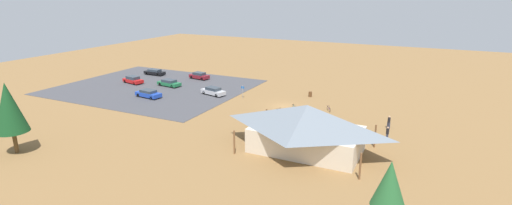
{
  "coord_description": "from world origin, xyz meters",
  "views": [
    {
      "loc": [
        -21.24,
        54.04,
        17.73
      ],
      "look_at": [
        3.11,
        3.69,
        1.2
      ],
      "focal_mm": 26.59,
      "sensor_mm": 36.0,
      "label": 1
    }
  ],
  "objects_px": {
    "bicycle_purple_near_sign": "(329,109)",
    "pine_east": "(390,185)",
    "bike_pavilion": "(307,126)",
    "pine_far_east": "(9,108)",
    "bicycle_orange_yard_right": "(331,119)",
    "car_red_by_curb": "(133,80)",
    "car_silver_aisle_side": "(213,91)",
    "visitor_crossing_yard": "(387,133)",
    "trash_bin": "(310,94)",
    "bicycle_teal_lone_west": "(294,107)",
    "car_blue_mid_lot": "(148,94)",
    "car_green_back_corner": "(169,83)",
    "lot_sign": "(243,90)",
    "bicycle_red_trailside": "(281,111)",
    "bicycle_silver_yard_left": "(252,122)",
    "bicycle_yellow_front_row": "(265,120)",
    "visitor_by_pavilion": "(389,122)",
    "car_black_inner_stall": "(155,72)",
    "car_maroon_front_row": "(199,76)",
    "bicycle_green_near_porch": "(286,118)",
    "bicycle_white_mid_cluster": "(297,117)"
  },
  "relations": [
    {
      "from": "bicycle_orange_yard_right",
      "to": "visitor_by_pavilion",
      "type": "distance_m",
      "value": 7.74
    },
    {
      "from": "bicycle_teal_lone_west",
      "to": "pine_east",
      "type": "bearing_deg",
      "value": 122.75
    },
    {
      "from": "bicycle_white_mid_cluster",
      "to": "car_black_inner_stall",
      "type": "height_order",
      "value": "car_black_inner_stall"
    },
    {
      "from": "lot_sign",
      "to": "bicycle_orange_yard_right",
      "type": "height_order",
      "value": "lot_sign"
    },
    {
      "from": "car_silver_aisle_side",
      "to": "car_black_inner_stall",
      "type": "bearing_deg",
      "value": -22.85
    },
    {
      "from": "bicycle_orange_yard_right",
      "to": "car_black_inner_stall",
      "type": "relative_size",
      "value": 0.3
    },
    {
      "from": "car_red_by_curb",
      "to": "bicycle_purple_near_sign",
      "type": "bearing_deg",
      "value": 178.89
    },
    {
      "from": "car_red_by_curb",
      "to": "pine_east",
      "type": "bearing_deg",
      "value": 150.91
    },
    {
      "from": "bicycle_yellow_front_row",
      "to": "visitor_by_pavilion",
      "type": "bearing_deg",
      "value": -161.84
    },
    {
      "from": "car_red_by_curb",
      "to": "car_maroon_front_row",
      "type": "xyz_separation_m",
      "value": [
        -9.71,
        -8.92,
        -0.0
      ]
    },
    {
      "from": "car_silver_aisle_side",
      "to": "car_green_back_corner",
      "type": "bearing_deg",
      "value": -9.08
    },
    {
      "from": "car_maroon_front_row",
      "to": "bicycle_purple_near_sign",
      "type": "bearing_deg",
      "value": 162.22
    },
    {
      "from": "bicycle_green_near_porch",
      "to": "visitor_crossing_yard",
      "type": "height_order",
      "value": "visitor_crossing_yard"
    },
    {
      "from": "bicycle_teal_lone_west",
      "to": "bicycle_red_trailside",
      "type": "relative_size",
      "value": 0.77
    },
    {
      "from": "car_blue_mid_lot",
      "to": "bicycle_yellow_front_row",
      "type": "bearing_deg",
      "value": 172.3
    },
    {
      "from": "bicycle_silver_yard_left",
      "to": "bicycle_orange_yard_right",
      "type": "xyz_separation_m",
      "value": [
        -9.36,
        -5.91,
        -0.03
      ]
    },
    {
      "from": "bicycle_red_trailside",
      "to": "car_green_back_corner",
      "type": "relative_size",
      "value": 0.35
    },
    {
      "from": "bicycle_orange_yard_right",
      "to": "lot_sign",
      "type": "bearing_deg",
      "value": -17.95
    },
    {
      "from": "bicycle_silver_yard_left",
      "to": "car_green_back_corner",
      "type": "bearing_deg",
      "value": -27.52
    },
    {
      "from": "visitor_by_pavilion",
      "to": "visitor_crossing_yard",
      "type": "relative_size",
      "value": 0.96
    },
    {
      "from": "car_maroon_front_row",
      "to": "visitor_crossing_yard",
      "type": "relative_size",
      "value": 2.42
    },
    {
      "from": "bicycle_teal_lone_west",
      "to": "car_blue_mid_lot",
      "type": "distance_m",
      "value": 25.4
    },
    {
      "from": "bicycle_teal_lone_west",
      "to": "bicycle_silver_yard_left",
      "type": "height_order",
      "value": "bicycle_silver_yard_left"
    },
    {
      "from": "bicycle_orange_yard_right",
      "to": "car_red_by_curb",
      "type": "bearing_deg",
      "value": -7.53
    },
    {
      "from": "bicycle_teal_lone_west",
      "to": "car_maroon_front_row",
      "type": "bearing_deg",
      "value": -23.96
    },
    {
      "from": "car_silver_aisle_side",
      "to": "visitor_crossing_yard",
      "type": "bearing_deg",
      "value": 163.88
    },
    {
      "from": "bicycle_purple_near_sign",
      "to": "car_maroon_front_row",
      "type": "distance_m",
      "value": 31.73
    },
    {
      "from": "pine_east",
      "to": "visitor_crossing_yard",
      "type": "height_order",
      "value": "pine_east"
    },
    {
      "from": "bike_pavilion",
      "to": "visitor_crossing_yard",
      "type": "height_order",
      "value": "bike_pavilion"
    },
    {
      "from": "bicycle_silver_yard_left",
      "to": "bike_pavilion",
      "type": "bearing_deg",
      "value": 151.47
    },
    {
      "from": "bicycle_green_near_porch",
      "to": "visitor_crossing_yard",
      "type": "relative_size",
      "value": 0.91
    },
    {
      "from": "car_silver_aisle_side",
      "to": "bicycle_teal_lone_west",
      "type": "bearing_deg",
      "value": 174.04
    },
    {
      "from": "car_maroon_front_row",
      "to": "bicycle_white_mid_cluster",
      "type": "bearing_deg",
      "value": 150.46
    },
    {
      "from": "bicycle_teal_lone_west",
      "to": "car_black_inner_stall",
      "type": "xyz_separation_m",
      "value": [
        36.14,
        -10.24,
        0.33
      ]
    },
    {
      "from": "bicycle_white_mid_cluster",
      "to": "car_green_back_corner",
      "type": "bearing_deg",
      "value": -14.82
    },
    {
      "from": "bicycle_purple_near_sign",
      "to": "pine_east",
      "type": "bearing_deg",
      "value": 113.15
    },
    {
      "from": "trash_bin",
      "to": "pine_east",
      "type": "relative_size",
      "value": 0.15
    },
    {
      "from": "bike_pavilion",
      "to": "pine_far_east",
      "type": "height_order",
      "value": "pine_far_east"
    },
    {
      "from": "bicycle_green_near_porch",
      "to": "car_black_inner_stall",
      "type": "relative_size",
      "value": 0.35
    },
    {
      "from": "pine_east",
      "to": "bicycle_white_mid_cluster",
      "type": "distance_m",
      "value": 27.34
    },
    {
      "from": "car_silver_aisle_side",
      "to": "car_maroon_front_row",
      "type": "bearing_deg",
      "value": -45.45
    },
    {
      "from": "bicycle_orange_yard_right",
      "to": "car_silver_aisle_side",
      "type": "distance_m",
      "value": 22.94
    },
    {
      "from": "bicycle_silver_yard_left",
      "to": "bicycle_white_mid_cluster",
      "type": "height_order",
      "value": "bicycle_white_mid_cluster"
    },
    {
      "from": "bicycle_white_mid_cluster",
      "to": "bicycle_green_near_porch",
      "type": "bearing_deg",
      "value": 45.17
    },
    {
      "from": "bicycle_silver_yard_left",
      "to": "bicycle_yellow_front_row",
      "type": "xyz_separation_m",
      "value": [
        -1.19,
        -1.42,
        -0.02
      ]
    },
    {
      "from": "bicycle_yellow_front_row",
      "to": "visitor_by_pavilion",
      "type": "relative_size",
      "value": 0.98
    },
    {
      "from": "bicycle_teal_lone_west",
      "to": "car_red_by_curb",
      "type": "height_order",
      "value": "car_red_by_curb"
    },
    {
      "from": "trash_bin",
      "to": "bicycle_teal_lone_west",
      "type": "bearing_deg",
      "value": 90.07
    },
    {
      "from": "bicycle_silver_yard_left",
      "to": "bicycle_yellow_front_row",
      "type": "height_order",
      "value": "bicycle_silver_yard_left"
    },
    {
      "from": "bicycle_teal_lone_west",
      "to": "bicycle_purple_near_sign",
      "type": "xyz_separation_m",
      "value": [
        -5.13,
        -1.46,
        -0.01
      ]
    }
  ]
}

